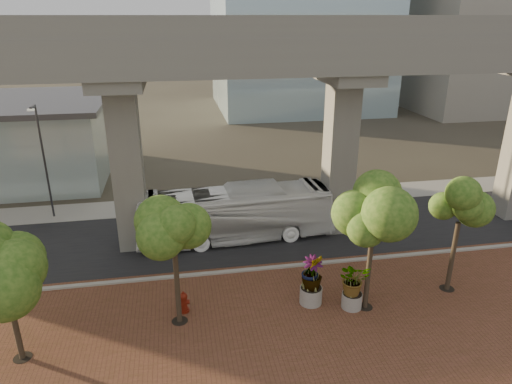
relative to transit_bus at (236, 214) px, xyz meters
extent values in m
plane|color=#393329|center=(0.19, -1.82, -1.59)|extent=(160.00, 160.00, 0.00)
cube|color=brown|center=(0.19, -9.82, -1.56)|extent=(70.00, 13.00, 0.06)
cube|color=black|center=(0.19, 0.18, -1.57)|extent=(90.00, 8.00, 0.04)
cube|color=#A09D95|center=(0.19, -3.82, -1.51)|extent=(70.00, 0.25, 0.16)
cube|color=#A09D95|center=(0.19, 5.68, -1.56)|extent=(90.00, 3.00, 0.06)
cube|color=gray|center=(0.19, -1.42, 8.91)|extent=(72.00, 2.40, 1.80)
cube|color=gray|center=(0.19, 1.78, 8.91)|extent=(72.00, 2.40, 1.80)
cube|color=gray|center=(0.19, -2.52, 10.31)|extent=(72.00, 0.12, 1.00)
cube|color=gray|center=(0.19, 2.88, 10.31)|extent=(72.00, 0.12, 1.00)
cube|color=gray|center=(38.19, 34.18, 10.41)|extent=(18.00, 16.00, 24.00)
imported|color=white|center=(0.00, 0.00, 0.00)|extent=(11.51, 3.20, 3.18)
cylinder|color=maroon|center=(-3.26, -6.74, -1.48)|extent=(0.45, 0.45, 0.10)
cylinder|color=maroon|center=(-3.26, -6.74, -1.11)|extent=(0.30, 0.30, 0.73)
sphere|color=maroon|center=(-3.26, -6.74, -0.75)|extent=(0.35, 0.35, 0.35)
cylinder|color=maroon|center=(-3.26, -6.74, -0.58)|extent=(0.10, 0.10, 0.13)
cylinder|color=maroon|center=(-3.26, -6.74, -1.05)|extent=(0.50, 0.20, 0.20)
cylinder|color=#A09A90|center=(4.19, -7.75, -1.17)|extent=(0.92, 0.92, 0.71)
imported|color=#295416|center=(4.19, -7.75, -0.05)|extent=(2.03, 2.03, 1.53)
cylinder|color=#A8A098|center=(2.47, -7.12, -1.18)|extent=(0.90, 0.90, 0.70)
imported|color=#295416|center=(2.47, -7.12, 0.00)|extent=(2.21, 2.21, 1.66)
cylinder|color=#ABA39B|center=(2.47, -7.09, -1.13)|extent=(1.02, 1.02, 0.80)
imported|color=#295416|center=(2.47, -7.09, 0.12)|extent=(2.28, 2.28, 1.71)
cylinder|color=#483829|center=(-9.50, -8.62, 0.03)|extent=(0.22, 0.22, 3.12)
cylinder|color=black|center=(-9.50, -8.62, -1.52)|extent=(0.70, 0.70, 0.01)
cylinder|color=#483829|center=(-3.48, -7.41, 0.18)|extent=(0.22, 0.22, 3.41)
cylinder|color=black|center=(-3.48, -7.41, -1.52)|extent=(0.70, 0.70, 0.01)
cylinder|color=#483829|center=(4.80, -7.86, 0.27)|extent=(0.22, 0.22, 3.59)
cylinder|color=black|center=(4.80, -7.86, -1.52)|extent=(0.70, 0.70, 0.01)
cylinder|color=#483829|center=(9.29, -7.16, 0.24)|extent=(0.22, 0.22, 3.53)
cylinder|color=black|center=(9.29, -7.16, -1.52)|extent=(0.70, 0.70, 0.01)
cylinder|color=#313036|center=(-11.36, 5.21, 2.10)|extent=(0.13, 0.13, 7.30)
cube|color=#313036|center=(-11.36, 4.76, 5.75)|extent=(0.14, 0.91, 0.14)
cube|color=silver|center=(-11.36, 4.30, 5.66)|extent=(0.36, 0.18, 0.11)
cylinder|color=#2D2D32|center=(8.51, 5.32, 2.99)|extent=(0.16, 0.16, 9.08)
cube|color=#2D2D32|center=(8.51, 4.76, 7.53)|extent=(0.17, 1.13, 0.17)
cube|color=silver|center=(8.51, 4.19, 7.42)|extent=(0.45, 0.23, 0.14)
camera|label=1|loc=(-3.12, -24.07, 10.80)|focal=32.00mm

